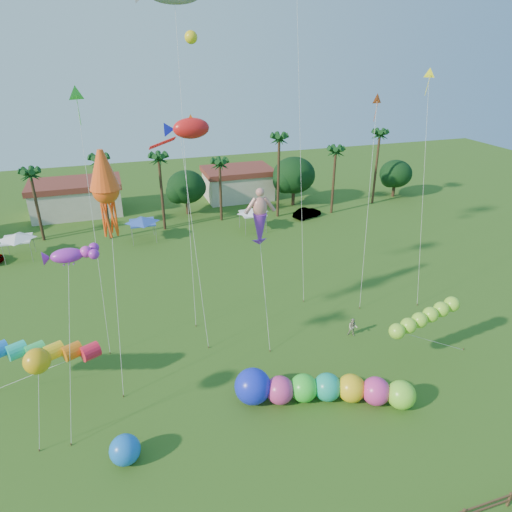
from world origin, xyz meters
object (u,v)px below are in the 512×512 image
object	(u,v)px
car_b	(307,213)
caterpillar_inflatable	(317,389)
spectator_b	(353,327)
blue_ball	(125,450)

from	to	relation	value
car_b	caterpillar_inflatable	size ratio (longest dim) A/B	0.35
spectator_b	caterpillar_inflatable	xyz separation A→B (m)	(-6.18, -6.21, 0.25)
caterpillar_inflatable	blue_ball	size ratio (longest dim) A/B	6.57
caterpillar_inflatable	car_b	bearing A→B (deg)	87.37
car_b	blue_ball	distance (m)	44.14
car_b	blue_ball	size ratio (longest dim) A/B	2.30
car_b	caterpillar_inflatable	world-z (taller)	caterpillar_inflatable
caterpillar_inflatable	spectator_b	bearing A→B (deg)	65.27
car_b	spectator_b	xyz separation A→B (m)	(-7.99, -27.58, 0.11)
caterpillar_inflatable	blue_ball	world-z (taller)	caterpillar_inflatable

